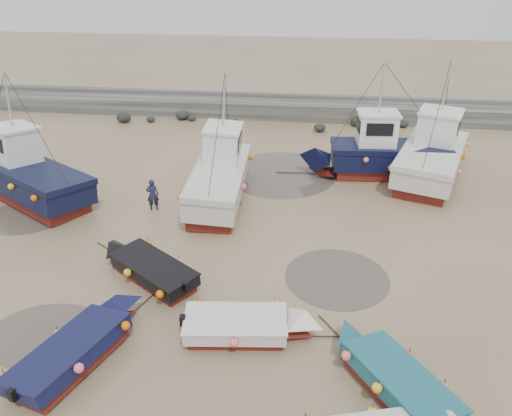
# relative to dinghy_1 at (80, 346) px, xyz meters

# --- Properties ---
(ground) EXTENTS (120.00, 120.00, 0.00)m
(ground) POSITION_rel_dinghy_1_xyz_m (2.07, 3.69, -0.54)
(ground) COLOR #9F8761
(ground) RESTS_ON ground
(seawall) EXTENTS (60.00, 4.92, 1.50)m
(seawall) POSITION_rel_dinghy_1_xyz_m (2.12, 25.68, 0.08)
(seawall) COLOR gray
(seawall) RESTS_ON ground
(puddle_a) EXTENTS (4.10, 4.10, 0.01)m
(puddle_a) POSITION_rel_dinghy_1_xyz_m (-1.65, 0.91, -0.54)
(puddle_a) COLOR #51473F
(puddle_a) RESTS_ON ground
(puddle_b) EXTENTS (4.08, 4.08, 0.01)m
(puddle_b) POSITION_rel_dinghy_1_xyz_m (7.99, 5.33, -0.54)
(puddle_b) COLOR #51473F
(puddle_b) RESTS_ON ground
(puddle_c) EXTENTS (4.15, 4.15, 0.01)m
(puddle_c) POSITION_rel_dinghy_1_xyz_m (-6.81, 8.36, -0.54)
(puddle_c) COLOR #51473F
(puddle_c) RESTS_ON ground
(puddle_d) EXTENTS (6.18, 6.18, 0.01)m
(puddle_d) POSITION_rel_dinghy_1_xyz_m (5.07, 15.12, -0.54)
(puddle_d) COLOR #51473F
(puddle_d) RESTS_ON ground
(dinghy_1) EXTENTS (3.25, 6.06, 1.43)m
(dinghy_1) POSITION_rel_dinghy_1_xyz_m (0.00, 0.00, 0.00)
(dinghy_1) COLOR maroon
(dinghy_1) RESTS_ON ground
(dinghy_2) EXTENTS (3.96, 5.18, 1.43)m
(dinghy_2) POSITION_rel_dinghy_1_xyz_m (9.35, -0.02, 0.01)
(dinghy_2) COLOR maroon
(dinghy_2) RESTS_ON ground
(dinghy_4) EXTENTS (5.31, 4.10, 1.43)m
(dinghy_4) POSITION_rel_dinghy_1_xyz_m (0.74, 4.48, 0.00)
(dinghy_4) COLOR maroon
(dinghy_4) RESTS_ON ground
(dinghy_5) EXTENTS (5.62, 2.17, 1.43)m
(dinghy_5) POSITION_rel_dinghy_1_xyz_m (4.97, 1.60, 0.01)
(dinghy_5) COLOR maroon
(dinghy_5) RESTS_ON ground
(cabin_boat_0) EXTENTS (9.90, 6.78, 6.22)m
(cabin_boat_0) POSITION_rel_dinghy_1_xyz_m (-7.81, 10.56, 0.78)
(cabin_boat_0) COLOR maroon
(cabin_boat_0) RESTS_ON ground
(cabin_boat_1) EXTENTS (2.98, 10.24, 6.22)m
(cabin_boat_1) POSITION_rel_dinghy_1_xyz_m (2.15, 11.87, 0.79)
(cabin_boat_1) COLOR maroon
(cabin_boat_1) RESTS_ON ground
(cabin_boat_2) EXTENTS (9.49, 3.01, 6.22)m
(cabin_boat_2) POSITION_rel_dinghy_1_xyz_m (10.40, 15.53, 0.82)
(cabin_boat_2) COLOR maroon
(cabin_boat_2) RESTS_ON ground
(cabin_boat_3) EXTENTS (5.51, 10.14, 6.22)m
(cabin_boat_3) POSITION_rel_dinghy_1_xyz_m (13.38, 15.94, 0.79)
(cabin_boat_3) COLOR maroon
(cabin_boat_3) RESTS_ON ground
(person) EXTENTS (0.66, 0.51, 1.62)m
(person) POSITION_rel_dinghy_1_xyz_m (-0.79, 9.98, -0.54)
(person) COLOR #1B1D3B
(person) RESTS_ON ground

